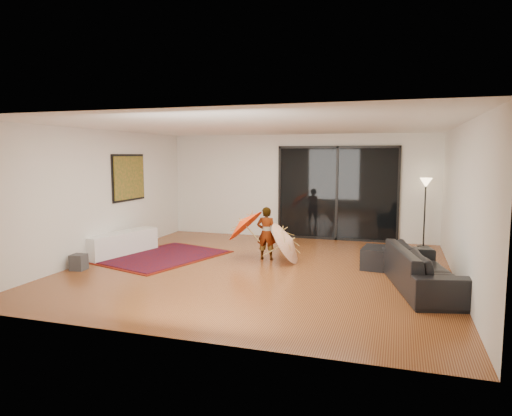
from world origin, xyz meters
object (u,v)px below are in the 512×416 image
at_px(media_console, 121,243).
at_px(ottoman, 382,258).
at_px(child, 266,233).
at_px(sofa, 425,269).

distance_m(media_console, ottoman, 5.51).
distance_m(media_console, child, 3.21).
xyz_separation_m(media_console, child, (3.15, 0.52, 0.30)).
distance_m(ottoman, child, 2.36).
bearing_deg(sofa, media_console, 69.74).
bearing_deg(child, sofa, 152.35).
height_order(sofa, ottoman, sofa).
relative_size(sofa, ottoman, 3.28).
bearing_deg(sofa, ottoman, 17.32).
xyz_separation_m(media_console, sofa, (6.20, -0.77, 0.09)).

